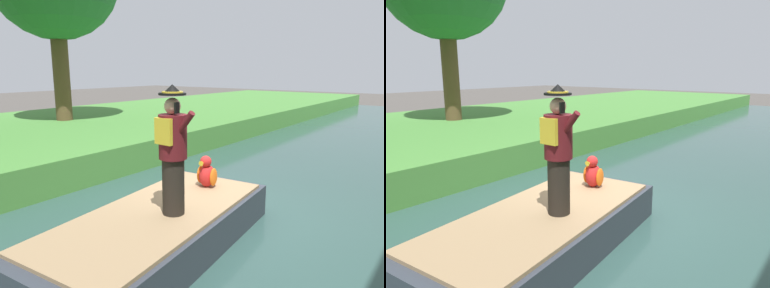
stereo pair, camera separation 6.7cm
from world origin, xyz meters
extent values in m
plane|color=#4C4742|center=(0.00, 0.00, 0.00)|extent=(80.00, 80.00, 0.00)
cube|color=#2D4C47|center=(0.00, 0.00, 0.05)|extent=(6.42, 48.00, 0.10)
cube|color=#478438|center=(-8.01, 0.00, 0.44)|extent=(9.59, 48.00, 0.87)
cube|color=#333842|center=(0.00, -1.48, 0.38)|extent=(2.26, 4.38, 0.56)
cube|color=#997A56|center=(0.00, -1.48, 0.69)|extent=(2.08, 4.03, 0.05)
cylinder|color=black|center=(0.23, -1.39, 1.12)|extent=(0.32, 0.32, 0.82)
cylinder|color=#561419|center=(0.23, -1.39, 1.84)|extent=(0.40, 0.40, 0.62)
cube|color=gold|center=(0.23, -1.58, 1.94)|extent=(0.28, 0.06, 0.36)
sphere|color=#DBA884|center=(0.23, -1.39, 2.27)|extent=(0.23, 0.23, 0.23)
cylinder|color=black|center=(0.23, -1.39, 2.43)|extent=(0.38, 0.38, 0.03)
cone|color=black|center=(0.23, -1.39, 2.50)|extent=(0.26, 0.26, 0.12)
cylinder|color=gold|center=(0.23, -1.39, 2.46)|extent=(0.29, 0.29, 0.02)
cylinder|color=#561419|center=(0.45, -1.43, 2.02)|extent=(0.38, 0.09, 0.43)
cube|color=black|center=(0.36, -1.45, 2.26)|extent=(0.03, 0.08, 0.15)
ellipsoid|color=red|center=(-0.09, -0.13, 0.91)|extent=(0.26, 0.32, 0.40)
sphere|color=red|center=(-0.09, -0.17, 1.18)|extent=(0.20, 0.20, 0.20)
cone|color=yellow|center=(-0.09, -0.27, 1.17)|extent=(0.09, 0.09, 0.09)
ellipsoid|color=orange|center=(-0.23, -0.13, 0.91)|extent=(0.08, 0.20, 0.32)
ellipsoid|color=orange|center=(0.05, -0.13, 0.91)|extent=(0.08, 0.20, 0.32)
cylinder|color=brown|center=(-8.61, 2.47, 2.67)|extent=(0.59, 0.59, 3.60)
camera|label=1|loc=(3.41, -5.01, 2.76)|focal=33.07mm
camera|label=2|loc=(3.46, -4.97, 2.76)|focal=33.07mm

